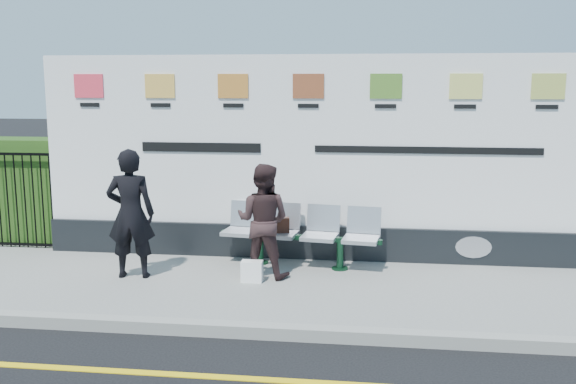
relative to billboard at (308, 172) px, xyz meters
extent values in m
plane|color=black|center=(-0.50, -3.85, -1.42)|extent=(80.00, 80.00, 0.00)
cube|color=gray|center=(-0.50, -1.35, -1.36)|extent=(14.00, 3.00, 0.12)
cube|color=gray|center=(-0.50, -2.85, -1.35)|extent=(14.00, 0.18, 0.14)
cube|color=yellow|center=(-0.50, -3.85, -1.42)|extent=(14.00, 0.10, 0.01)
cube|color=black|center=(0.00, 0.00, -1.05)|extent=(8.00, 0.30, 0.50)
cube|color=white|center=(0.00, 0.00, 0.45)|extent=(8.00, 0.14, 2.50)
cube|color=#294D17|center=(-5.08, 0.45, -0.45)|extent=(2.35, 0.70, 1.70)
imported|color=black|center=(-2.26, -1.28, -0.43)|extent=(0.69, 0.50, 1.75)
imported|color=#312020|center=(-0.51, -1.03, -0.53)|extent=(0.84, 0.71, 1.54)
cube|color=black|center=(-0.37, -0.47, -0.71)|extent=(0.29, 0.16, 0.22)
cube|color=white|center=(-0.62, -1.30, -1.16)|extent=(0.28, 0.17, 0.28)
camera|label=1|loc=(0.87, -9.34, 1.31)|focal=40.00mm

